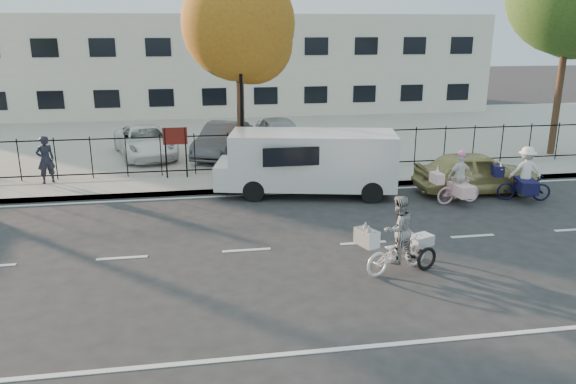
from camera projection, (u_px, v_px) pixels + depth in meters
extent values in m
plane|color=#333334|center=(247.00, 250.00, 13.93)|extent=(120.00, 120.00, 0.00)
cube|color=#A8A399|center=(233.00, 191.00, 18.68)|extent=(60.00, 0.10, 0.15)
cube|color=#A8A399|center=(231.00, 182.00, 19.68)|extent=(60.00, 2.20, 0.15)
cube|color=#A8A399|center=(219.00, 135.00, 28.09)|extent=(60.00, 15.60, 0.15)
cube|color=silver|center=(211.00, 63.00, 36.72)|extent=(34.00, 10.00, 6.00)
cylinder|color=black|center=(242.00, 120.00, 19.82)|extent=(0.12, 0.12, 4.00)
sphere|color=white|center=(240.00, 58.00, 19.21)|extent=(0.36, 0.36, 0.36)
cylinder|color=black|center=(166.00, 153.00, 19.72)|extent=(0.06, 0.06, 1.80)
cylinder|color=black|center=(186.00, 152.00, 19.83)|extent=(0.06, 0.06, 1.80)
cube|color=#59140F|center=(175.00, 136.00, 19.60)|extent=(0.85, 0.04, 0.60)
imported|color=white|center=(397.00, 253.00, 12.64)|extent=(1.80, 1.18, 0.89)
imported|color=white|center=(398.00, 230.00, 12.48)|extent=(0.93, 0.83, 1.56)
cube|color=white|center=(367.00, 237.00, 12.04)|extent=(0.48, 0.62, 0.36)
cone|color=white|center=(365.00, 225.00, 12.08)|extent=(0.14, 0.14, 0.18)
cone|color=white|center=(369.00, 229.00, 11.86)|extent=(0.14, 0.14, 0.18)
torus|color=black|center=(427.00, 259.00, 12.73)|extent=(0.55, 0.28, 0.56)
torus|color=black|center=(415.00, 247.00, 13.38)|extent=(0.55, 0.28, 0.56)
cube|color=white|center=(422.00, 240.00, 12.96)|extent=(0.59, 0.51, 0.25)
imported|color=#EBB3C6|center=(459.00, 190.00, 17.47)|extent=(1.51, 0.58, 0.89)
imported|color=white|center=(460.00, 176.00, 17.34)|extent=(0.85, 0.43, 1.40)
cube|color=#FDC0C3|center=(437.00, 178.00, 17.13)|extent=(0.32, 0.51, 0.32)
cone|color=white|center=(438.00, 169.00, 17.05)|extent=(0.11, 0.11, 0.28)
cube|color=#FDC0C3|center=(459.00, 189.00, 17.46)|extent=(0.62, 1.20, 0.35)
sphere|color=pink|center=(462.00, 154.00, 17.14)|extent=(0.25, 0.25, 0.25)
imported|color=black|center=(524.00, 187.00, 17.80)|extent=(1.75, 0.96, 0.87)
imported|color=white|center=(526.00, 171.00, 17.65)|extent=(1.09, 0.78, 1.53)
cube|color=#111038|center=(497.00, 170.00, 17.72)|extent=(0.41, 0.59, 0.35)
cone|color=yellow|center=(495.00, 163.00, 17.82)|extent=(0.12, 0.23, 0.31)
cone|color=yellow|center=(501.00, 166.00, 17.49)|extent=(0.12, 0.23, 0.31)
cube|color=#111038|center=(524.00, 184.00, 17.78)|extent=(0.82, 1.35, 0.39)
cube|color=white|center=(313.00, 159.00, 18.25)|extent=(5.58, 3.00, 1.76)
cube|color=white|center=(224.00, 178.00, 17.94)|extent=(0.87, 1.97, 0.78)
cylinder|color=black|center=(259.00, 194.00, 17.39)|extent=(0.72, 0.39, 0.69)
cylinder|color=black|center=(254.00, 180.00, 19.02)|extent=(0.72, 0.39, 0.69)
cylinder|color=black|center=(375.00, 189.00, 17.96)|extent=(0.72, 0.39, 0.69)
cylinder|color=black|center=(360.00, 175.00, 19.60)|extent=(0.72, 0.39, 0.69)
imported|color=tan|center=(477.00, 172.00, 18.57)|extent=(4.09, 1.67, 1.39)
imported|color=black|center=(46.00, 160.00, 19.12)|extent=(0.72, 0.64, 1.64)
imported|color=white|center=(145.00, 141.00, 23.11)|extent=(3.13, 4.87, 1.25)
imported|color=#494A50|center=(223.00, 140.00, 23.13)|extent=(2.85, 4.39, 1.37)
imported|color=#9FA2A7|center=(280.00, 135.00, 24.01)|extent=(2.05, 4.38, 1.45)
cylinder|color=#442D1D|center=(241.00, 109.00, 20.80)|extent=(0.28, 0.28, 4.75)
sphere|color=#9F6219|center=(239.00, 24.00, 19.94)|extent=(4.07, 4.07, 4.07)
sphere|color=#9F6219|center=(252.00, 43.00, 20.40)|extent=(2.98, 2.98, 2.98)
cylinder|color=#442D1D|center=(559.00, 87.00, 22.97)|extent=(0.28, 0.28, 5.86)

